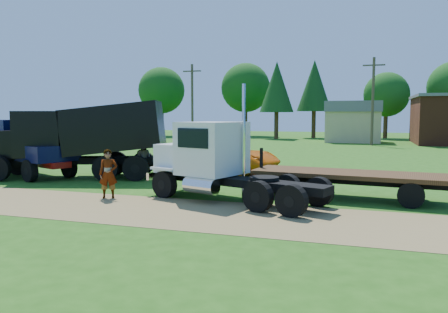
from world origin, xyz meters
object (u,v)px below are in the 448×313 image
(white_semi_tractor, at_px, (214,160))
(navy_truck, at_px, (24,147))
(flatbed_trailer, at_px, (348,178))
(orange_pickup, at_px, (226,156))
(black_dump_truck, at_px, (83,136))
(spectator_a, at_px, (108,174))

(white_semi_tractor, distance_m, navy_truck, 11.97)
(white_semi_tractor, bearing_deg, flatbed_trailer, 36.74)
(white_semi_tractor, bearing_deg, orange_pickup, 122.61)
(flatbed_trailer, bearing_deg, navy_truck, -179.36)
(orange_pickup, relative_size, flatbed_trailer, 0.84)
(black_dump_truck, distance_m, navy_truck, 3.60)
(navy_truck, relative_size, flatbed_trailer, 0.93)
(white_semi_tractor, relative_size, black_dump_truck, 0.80)
(flatbed_trailer, bearing_deg, white_semi_tractor, -155.80)
(white_semi_tractor, xyz_separation_m, orange_pickup, (-1.92, 7.67, -0.61))
(navy_truck, bearing_deg, black_dump_truck, 23.36)
(navy_truck, bearing_deg, white_semi_tractor, 6.89)
(white_semi_tractor, bearing_deg, black_dump_truck, 176.80)
(orange_pickup, relative_size, spectator_a, 3.27)
(flatbed_trailer, xyz_separation_m, spectator_a, (-8.57, -2.74, 0.16))
(spectator_a, bearing_deg, black_dump_truck, 109.01)
(navy_truck, height_order, orange_pickup, navy_truck)
(orange_pickup, distance_m, flatbed_trailer, 9.07)
(navy_truck, distance_m, orange_pickup, 10.68)
(black_dump_truck, distance_m, flatbed_trailer, 12.98)
(black_dump_truck, bearing_deg, white_semi_tractor, -41.05)
(flatbed_trailer, relative_size, spectator_a, 3.89)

